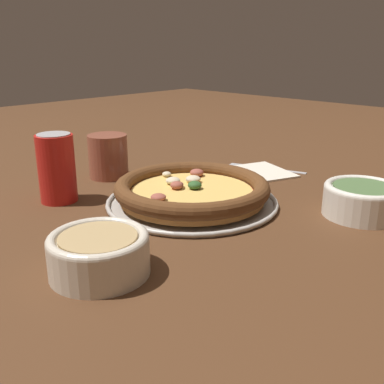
% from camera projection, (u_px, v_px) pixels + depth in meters
% --- Properties ---
extents(ground_plane, '(3.00, 3.00, 0.00)m').
position_uv_depth(ground_plane, '(192.00, 204.00, 0.80)').
color(ground_plane, '#4C2D19').
extents(pizza_tray, '(0.31, 0.31, 0.01)m').
position_uv_depth(pizza_tray, '(192.00, 202.00, 0.80)').
color(pizza_tray, '#B7B2A8').
rests_on(pizza_tray, ground_plane).
extents(pizza, '(0.28, 0.28, 0.04)m').
position_uv_depth(pizza, '(192.00, 189.00, 0.80)').
color(pizza, '#A86B33').
rests_on(pizza, pizza_tray).
extents(bowl_near, '(0.13, 0.13, 0.05)m').
position_uv_depth(bowl_near, '(99.00, 252.00, 0.55)').
color(bowl_near, beige).
rests_on(bowl_near, ground_plane).
extents(bowl_far, '(0.13, 0.13, 0.05)m').
position_uv_depth(bowl_far, '(363.00, 199.00, 0.74)').
color(bowl_far, silver).
rests_on(bowl_far, ground_plane).
extents(drinking_cup, '(0.08, 0.08, 0.09)m').
position_uv_depth(drinking_cup, '(107.00, 156.00, 0.95)').
color(drinking_cup, brown).
rests_on(drinking_cup, ground_plane).
extents(napkin, '(0.16, 0.17, 0.01)m').
position_uv_depth(napkin, '(259.00, 171.00, 0.99)').
color(napkin, beige).
rests_on(napkin, ground_plane).
extents(fork, '(0.07, 0.18, 0.00)m').
position_uv_depth(fork, '(262.00, 168.00, 1.03)').
color(fork, '#B7B7BC').
rests_on(fork, ground_plane).
extents(beverage_can, '(0.07, 0.07, 0.12)m').
position_uv_depth(beverage_can, '(57.00, 168.00, 0.80)').
color(beverage_can, red).
rests_on(beverage_can, ground_plane).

